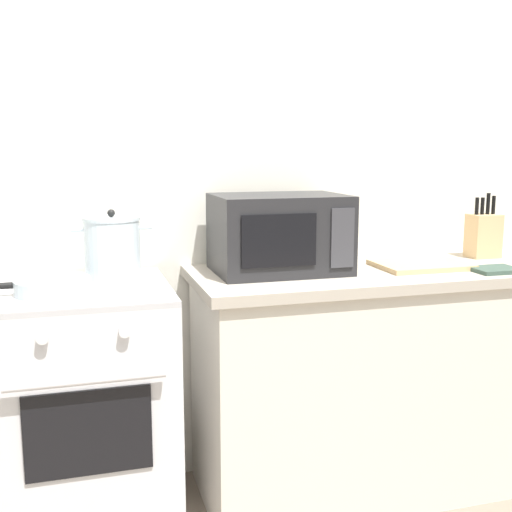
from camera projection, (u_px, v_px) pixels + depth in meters
back_wall at (236, 183)px, 2.65m from camera, size 4.40×0.10×2.50m
lower_cabinet_right at (397, 381)px, 2.62m from camera, size 1.64×0.56×0.88m
countertop_right at (402, 272)px, 2.54m from camera, size 1.70×0.60×0.04m
stove at (87, 413)px, 2.25m from camera, size 0.60×0.64×0.92m
stock_pot at (112, 248)px, 2.30m from camera, size 0.29×0.21×0.26m
frying_pan at (50, 286)px, 2.08m from camera, size 0.45×0.25×0.05m
microwave at (279, 233)px, 2.43m from camera, size 0.50×0.37×0.30m
cutting_board at (421, 265)px, 2.54m from camera, size 0.36×0.26×0.02m
knife_block at (483, 235)px, 2.76m from camera, size 0.13×0.10×0.28m
oven_mitt at (495, 270)px, 2.45m from camera, size 0.18×0.14×0.02m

